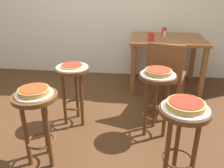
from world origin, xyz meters
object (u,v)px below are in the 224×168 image
(dining_table, at_px, (167,45))
(serving_plate_rear, at_px, (72,67))
(stool_rear, at_px, (73,83))
(cup_near_edge, at_px, (151,36))
(condiment_shaker, at_px, (165,34))
(stool_leftside, at_px, (157,92))
(serving_plate_middle, at_px, (34,94))
(stool_foreground, at_px, (182,130))
(pizza_middle, at_px, (34,91))
(wooden_chair, at_px, (165,75))
(pizza_foreground, at_px, (186,105))
(cup_far_edge, at_px, (164,32))
(stool_middle, at_px, (37,114))
(pizza_rear, at_px, (72,66))
(pizza_leftside, at_px, (158,71))
(serving_plate_foreground, at_px, (185,108))
(serving_plate_leftside, at_px, (158,74))

(dining_table, bearing_deg, serving_plate_rear, -132.90)
(stool_rear, distance_m, cup_near_edge, 1.26)
(condiment_shaker, bearing_deg, stool_leftside, -96.91)
(serving_plate_middle, bearing_deg, stool_foreground, -4.30)
(serving_plate_rear, height_order, cup_near_edge, cup_near_edge)
(pizza_middle, bearing_deg, wooden_chair, 43.31)
(cup_near_edge, xyz_separation_m, wooden_chair, (0.17, -0.52, -0.33))
(stool_foreground, xyz_separation_m, stool_leftside, (-0.15, 0.63, 0.00))
(pizza_foreground, xyz_separation_m, dining_table, (0.05, 1.87, -0.05))
(stool_leftside, height_order, cup_far_edge, cup_far_edge)
(pizza_foreground, distance_m, serving_plate_rear, 1.25)
(cup_near_edge, distance_m, wooden_chair, 0.64)
(stool_middle, distance_m, pizza_rear, 0.69)
(stool_foreground, relative_size, stool_rear, 1.00)
(pizza_leftside, xyz_separation_m, cup_far_edge, (0.15, 1.36, 0.12))
(serving_plate_middle, bearing_deg, pizza_middle, 180.00)
(serving_plate_middle, xyz_separation_m, pizza_rear, (0.11, 0.65, 0.02))
(pizza_foreground, distance_m, stool_rear, 1.26)
(pizza_foreground, bearing_deg, stool_middle, 175.70)
(serving_plate_middle, height_order, stool_leftside, serving_plate_middle)
(pizza_rear, bearing_deg, stool_rear, -22.62)
(pizza_leftside, relative_size, cup_far_edge, 1.99)
(stool_rear, height_order, serving_plate_rear, serving_plate_rear)
(dining_table, bearing_deg, pizza_rear, -132.90)
(cup_far_edge, height_order, condiment_shaker, cup_far_edge)
(stool_rear, distance_m, wooden_chair, 1.06)
(stool_rear, distance_m, dining_table, 1.56)
(stool_leftside, height_order, dining_table, dining_table)
(cup_near_edge, relative_size, wooden_chair, 0.14)
(pizza_rear, bearing_deg, pizza_leftside, -6.68)
(pizza_foreground, relative_size, serving_plate_rear, 0.81)
(serving_plate_middle, relative_size, cup_far_edge, 2.30)
(serving_plate_middle, bearing_deg, pizza_leftside, 29.52)
(stool_rear, distance_m, pizza_rear, 0.20)
(serving_plate_rear, xyz_separation_m, wooden_chair, (0.99, 0.38, -0.18))
(pizza_foreground, xyz_separation_m, condiment_shaker, (0.01, 1.95, 0.10))
(condiment_shaker, bearing_deg, dining_table, -64.83)
(wooden_chair, bearing_deg, serving_plate_foreground, -88.92)
(pizza_foreground, height_order, pizza_leftside, same)
(condiment_shaker, bearing_deg, stool_rear, -130.00)
(stool_foreground, xyz_separation_m, serving_plate_rear, (-1.01, 0.73, 0.18))
(stool_middle, bearing_deg, cup_near_edge, 59.24)
(stool_rear, height_order, condiment_shaker, condiment_shaker)
(serving_plate_rear, bearing_deg, pizza_rear, 153.43)
(stool_rear, relative_size, dining_table, 0.63)
(stool_foreground, distance_m, pizza_foreground, 0.21)
(stool_middle, bearing_deg, cup_far_edge, 59.53)
(pizza_foreground, relative_size, condiment_shaker, 3.35)
(pizza_foreground, distance_m, serving_plate_leftside, 0.65)
(serving_plate_leftside, bearing_deg, pizza_foreground, -76.99)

